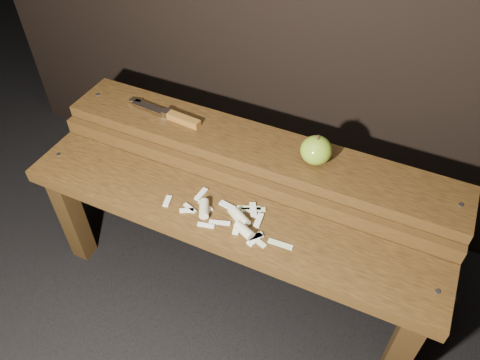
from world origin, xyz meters
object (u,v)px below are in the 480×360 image
at_px(bench_front_tier, 221,233).
at_px(knife, 175,116).
at_px(bench_rear_tier, 255,166).
at_px(apple, 316,150).

height_order(bench_front_tier, knife, knife).
distance_m(bench_rear_tier, apple, 0.22).
bearing_deg(bench_rear_tier, bench_front_tier, -90.00).
distance_m(bench_front_tier, knife, 0.39).
bearing_deg(bench_front_tier, knife, 139.64).
bearing_deg(apple, bench_front_tier, -127.18).
height_order(bench_rear_tier, apple, apple).
relative_size(bench_front_tier, knife, 4.56).
bearing_deg(bench_front_tier, bench_rear_tier, 90.00).
bearing_deg(bench_rear_tier, apple, 1.41).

